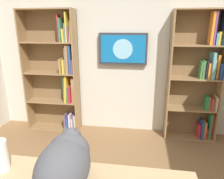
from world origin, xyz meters
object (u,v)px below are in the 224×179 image
Objects in this scene: bookshelf_left at (200,78)px; wall_mounted_tv at (123,49)px; bookshelf_right at (58,73)px; cat at (65,161)px; paper_towel_roll at (0,156)px.

wall_mounted_tv is at bearing -3.87° from bookshelf_left.
bookshelf_right reaches higher than wall_mounted_tv.
cat is (0.15, 2.31, -0.49)m from wall_mounted_tv.
bookshelf_left is 2.62m from cat.
paper_towel_roll is at bearing 101.45° from bookshelf_right.
bookshelf_left is 2.59× the size of wall_mounted_tv.
bookshelf_right is at bearing -78.55° from paper_towel_roll.
bookshelf_right is (2.34, -0.00, 0.01)m from bookshelf_left.
cat is (-0.96, 2.23, -0.07)m from bookshelf_right.
paper_towel_roll is (-0.44, 2.15, -0.14)m from bookshelf_right.
bookshelf_left is 2.87m from paper_towel_roll.
wall_mounted_tv is 3.34× the size of paper_towel_roll.
bookshelf_left is 8.68× the size of paper_towel_roll.
bookshelf_left reaches higher than paper_towel_roll.
bookshelf_right reaches higher than paper_towel_roll.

